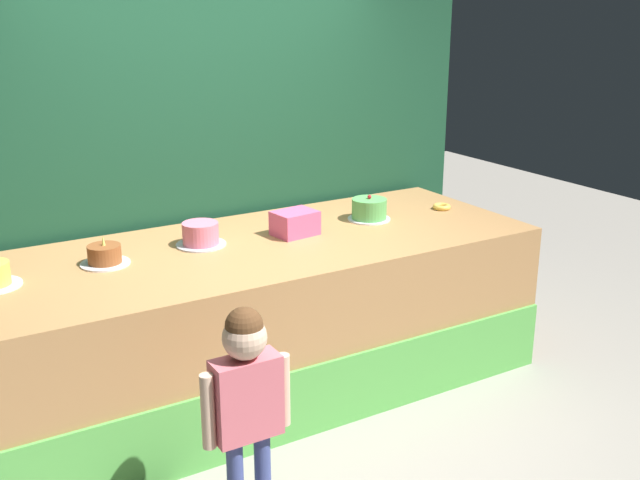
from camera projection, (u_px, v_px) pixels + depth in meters
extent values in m
plane|color=gray|center=(311.00, 434.00, 4.22)|extent=(12.00, 12.00, 0.00)
cube|color=#B27F4C|center=(258.00, 317.00, 4.59)|extent=(3.40, 1.27, 0.94)
cube|color=#59B24C|center=(311.00, 401.00, 4.15)|extent=(3.40, 0.02, 0.42)
cube|color=#19472D|center=(204.00, 139.00, 4.89)|extent=(4.00, 0.08, 2.92)
cylinder|color=#3F4C8C|center=(263.00, 477.00, 3.43)|extent=(0.08, 0.08, 0.49)
cube|color=#D86672|center=(247.00, 398.00, 3.27)|extent=(0.30, 0.14, 0.38)
cylinder|color=beige|center=(208.00, 412.00, 3.18)|extent=(0.06, 0.06, 0.35)
cylinder|color=beige|center=(283.00, 390.00, 3.36)|extent=(0.06, 0.06, 0.35)
sphere|color=beige|center=(245.00, 338.00, 3.18)|extent=(0.19, 0.19, 0.19)
sphere|color=brown|center=(244.00, 326.00, 3.16)|extent=(0.17, 0.17, 0.17)
cube|color=#E65889|center=(295.00, 223.00, 4.61)|extent=(0.28, 0.23, 0.15)
torus|color=#F2BF4C|center=(442.00, 207.00, 5.18)|extent=(0.12, 0.12, 0.03)
cylinder|color=silver|center=(105.00, 263.00, 4.11)|extent=(0.27, 0.27, 0.01)
cylinder|color=brown|center=(104.00, 254.00, 4.09)|extent=(0.18, 0.18, 0.10)
cone|color=#F2E566|center=(103.00, 240.00, 4.07)|extent=(0.02, 0.02, 0.06)
cylinder|color=silver|center=(201.00, 244.00, 4.43)|extent=(0.30, 0.30, 0.01)
cylinder|color=pink|center=(201.00, 233.00, 4.41)|extent=(0.21, 0.21, 0.13)
cylinder|color=silver|center=(369.00, 219.00, 4.94)|extent=(0.28, 0.28, 0.01)
cylinder|color=#59B259|center=(369.00, 209.00, 4.92)|extent=(0.23, 0.23, 0.13)
sphere|color=red|center=(369.00, 197.00, 4.90)|extent=(0.03, 0.03, 0.03)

